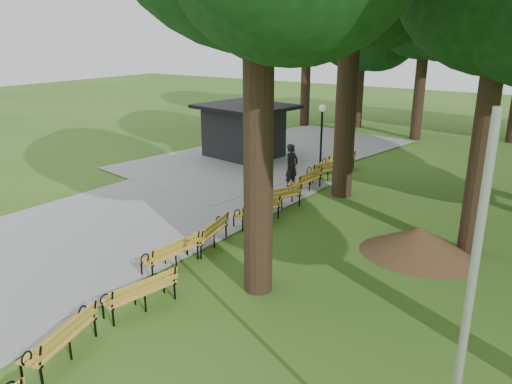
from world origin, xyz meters
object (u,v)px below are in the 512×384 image
Objects in this scene: bench_5 at (256,211)px; metal_pole at (463,340)px; bench_3 at (170,252)px; kiosk at (244,131)px; bench_7 at (305,181)px; bench_6 at (278,197)px; dirt_mound at (419,241)px; bench_8 at (325,170)px; bench_2 at (139,291)px; bench_9 at (338,161)px; lamp_post at (322,123)px; person at (292,167)px; bench_4 at (207,233)px; bench_1 at (60,338)px.

metal_pole is at bearing 59.34° from bench_5.
bench_3 is (-8.04, 3.47, -2.27)m from metal_pole.
bench_7 is (5.44, -3.44, -0.92)m from kiosk.
bench_6 is (5.63, -5.81, -0.92)m from kiosk.
dirt_mound is 1.49× the size of bench_5.
kiosk is 1.54× the size of dirt_mound.
bench_5 is (-7.93, 7.53, -2.27)m from metal_pole.
bench_7 is at bearing -173.50° from bench_3.
metal_pole reaches higher than bench_8.
bench_5 is 4.06m from bench_7.
metal_pole is 7.65m from bench_2.
bench_2 is 7.76m from bench_6.
metal_pole is at bearing -38.80° from kiosk.
kiosk is 2.28× the size of bench_5.
metal_pole is at bearing 49.42° from bench_9.
bench_2 is (-4.49, -6.50, 0.01)m from dirt_mound.
metal_pole is 2.85× the size of bench_8.
lamp_post is at bearing -58.44° from bench_9.
kiosk is 2.28× the size of bench_9.
bench_7 is at bearing 24.29° from bench_9.
bench_6 is (0.83, -2.41, -0.49)m from person.
lamp_post is 0.55× the size of metal_pole.
bench_6 is 6.06m from bench_9.
bench_5 is (5.80, -7.49, -0.92)m from kiosk.
kiosk is at bearing -161.87° from bench_4.
bench_2 and bench_4 have the same top height.
bench_7 is (-0.22, 6.47, 0.00)m from bench_4.
bench_7 is (-5.63, 3.57, 0.01)m from dirt_mound.
person is 5.89m from kiosk.
bench_9 is at bearing 119.30° from metal_pole.
bench_6 is at bearing 168.87° from bench_4.
bench_1 is 9.93m from bench_6.
bench_9 is (-5.89, 7.25, 0.01)m from dirt_mound.
metal_pole is 7.46m from bench_1.
lamp_post reaches higher than bench_7.
bench_8 is at bearing -174.51° from bench_7.
kiosk is 1.44× the size of lamp_post.
bench_2 and bench_8 have the same top height.
bench_9 is at bearing -172.75° from bench_3.
bench_9 is at bearing 171.15° from bench_4.
bench_6 is at bearing -77.86° from lamp_post.
kiosk is at bearing -129.39° from bench_5.
bench_2 is at bearing -161.22° from person.
person is 3.69m from bench_9.
bench_1 is at bearing 17.85° from bench_3.
bench_1 is at bearing 9.36° from bench_7.
bench_8 is at bearing -7.11° from kiosk.
dirt_mound is 0.52× the size of metal_pole.
kiosk is 8.14m from bench_6.
bench_4 is (-5.41, -2.90, 0.01)m from dirt_mound.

